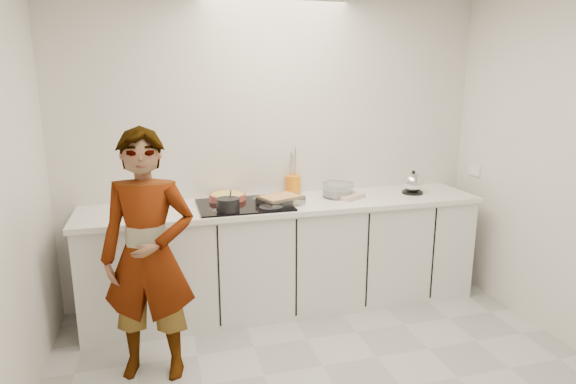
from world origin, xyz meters
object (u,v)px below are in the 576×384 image
object	(u,v)px
saucepan	(228,205)
utensil_crock	(293,185)
mixing_bowl	(338,190)
kettle	(413,184)
hob	(244,205)
baking_dish	(281,199)
tart_dish	(228,196)
cook	(149,257)

from	to	relation	value
saucepan	utensil_crock	xyz separation A→B (m)	(0.63, 0.44, 0.02)
saucepan	mixing_bowl	bearing A→B (deg)	13.87
saucepan	kettle	distance (m)	1.65
saucepan	kettle	world-z (taller)	kettle
utensil_crock	hob	bearing A→B (deg)	-150.19
mixing_bowl	utensil_crock	world-z (taller)	utensil_crock
hob	utensil_crock	bearing A→B (deg)	29.81
mixing_bowl	utensil_crock	xyz separation A→B (m)	(-0.34, 0.20, 0.03)
saucepan	baking_dish	distance (m)	0.44
tart_dish	cook	bearing A→B (deg)	-126.53
hob	mixing_bowl	bearing A→B (deg)	5.14
hob	saucepan	size ratio (longest dim) A/B	3.63
saucepan	mixing_bowl	size ratio (longest dim) A/B	0.59
saucepan	utensil_crock	distance (m)	0.77
tart_dish	utensil_crock	xyz separation A→B (m)	(0.58, 0.09, 0.04)
saucepan	baking_dish	xyz separation A→B (m)	(0.43, 0.11, -0.01)
tart_dish	utensil_crock	size ratio (longest dim) A/B	2.27
saucepan	utensil_crock	size ratio (longest dim) A/B	1.22
saucepan	hob	bearing A→B (deg)	47.64
saucepan	utensil_crock	bearing A→B (deg)	34.93
utensil_crock	cook	bearing A→B (deg)	-142.18
mixing_bowl	cook	world-z (taller)	cook
saucepan	cook	distance (m)	0.78
utensil_crock	cook	xyz separation A→B (m)	(-1.21, -0.94, -0.19)
baking_dish	mixing_bowl	size ratio (longest dim) A/B	1.14
mixing_bowl	kettle	bearing A→B (deg)	-4.88
kettle	cook	xyz separation A→B (m)	(-2.21, -0.68, -0.19)
utensil_crock	baking_dish	bearing A→B (deg)	-120.77
hob	baking_dish	distance (m)	0.29
hob	kettle	xyz separation A→B (m)	(1.49, 0.02, 0.08)
kettle	utensil_crock	distance (m)	1.04
cook	mixing_bowl	bearing A→B (deg)	39.61
kettle	saucepan	bearing A→B (deg)	-173.66
kettle	cook	world-z (taller)	cook
kettle	baking_dish	bearing A→B (deg)	-176.36
baking_dish	mixing_bowl	distance (m)	0.55
hob	cook	xyz separation A→B (m)	(-0.73, -0.66, -0.11)
baking_dish	utensil_crock	bearing A→B (deg)	59.23
tart_dish	mixing_bowl	world-z (taller)	mixing_bowl
kettle	utensil_crock	xyz separation A→B (m)	(-1.01, 0.26, -0.01)
tart_dish	utensil_crock	world-z (taller)	utensil_crock
utensil_crock	tart_dish	bearing A→B (deg)	-170.81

